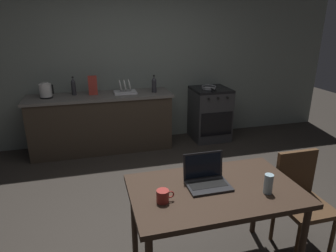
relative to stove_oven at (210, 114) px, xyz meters
name	(u,v)px	position (x,y,z in m)	size (l,w,h in m)	color
ground_plane	(174,216)	(-1.20, -2.00, -0.44)	(12.00, 12.00, 0.00)	#2D2823
back_wall	(153,56)	(-0.90, 0.35, 0.96)	(6.40, 0.10, 2.80)	gray
kitchen_counter	(102,122)	(-1.80, 0.00, 0.00)	(2.16, 0.64, 0.88)	#382D23
stove_oven	(210,114)	(0.00, 0.00, 0.00)	(0.60, 0.62, 0.88)	#2D2D30
dining_table	(214,197)	(-1.11, -2.74, 0.24)	(1.26, 0.77, 0.75)	#332319
chair	(300,195)	(-0.26, -2.66, 0.06)	(0.40, 0.40, 0.88)	#4C331E
laptop	(207,179)	(-1.15, -2.67, 0.36)	(0.32, 0.25, 0.23)	#232326
electric_kettle	(46,91)	(-2.56, 0.00, 0.55)	(0.20, 0.18, 0.22)	black
bottle	(154,84)	(-0.97, -0.05, 0.57)	(0.07, 0.07, 0.27)	#2D2D33
frying_pan	(209,87)	(-0.05, -0.03, 0.47)	(0.24, 0.41, 0.05)	gray
coffee_mug	(163,196)	(-1.53, -2.81, 0.36)	(0.13, 0.09, 0.09)	#9E2D28
drinking_glass	(268,184)	(-0.77, -2.90, 0.39)	(0.06, 0.06, 0.15)	#99B7C6
cereal_box	(93,85)	(-1.90, 0.02, 0.58)	(0.13, 0.05, 0.29)	#B2382D
dish_rack	(125,90)	(-1.42, 0.00, 0.49)	(0.34, 0.26, 0.21)	silver
bottle_b	(73,86)	(-2.17, 0.08, 0.57)	(0.07, 0.07, 0.28)	#2D2D33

